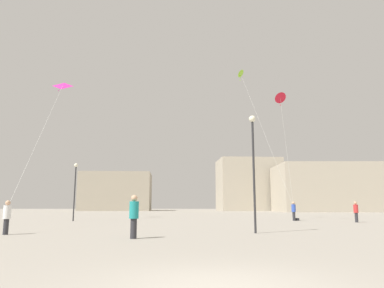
% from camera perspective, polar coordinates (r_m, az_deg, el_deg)
% --- Properties ---
extents(ground_plane, '(300.00, 300.00, 0.00)m').
position_cam_1_polar(ground_plane, '(6.72, 4.36, -21.76)').
color(ground_plane, '#9E9689').
extents(person_in_blue, '(0.38, 0.38, 1.76)m').
position_cam_1_polar(person_in_blue, '(35.40, 15.85, -10.08)').
color(person_in_blue, '#2D2D33').
rests_on(person_in_blue, ground_plane).
extents(person_in_white, '(0.36, 0.36, 1.65)m').
position_cam_1_polar(person_in_white, '(20.09, -27.34, -10.09)').
color(person_in_white, '#2D2D33').
rests_on(person_in_white, ground_plane).
extents(person_in_teal, '(0.40, 0.40, 1.86)m').
position_cam_1_polar(person_in_teal, '(15.98, -9.21, -11.00)').
color(person_in_teal, '#2D2D33').
rests_on(person_in_teal, ground_plane).
extents(person_in_red, '(0.38, 0.38, 1.74)m').
position_cam_1_polar(person_in_red, '(33.71, 24.61, -9.64)').
color(person_in_red, '#2D2D33').
rests_on(person_in_red, ground_plane).
extents(kite_magenta_delta, '(5.64, 20.68, 13.60)m').
position_cam_1_polar(kite_magenta_delta, '(42.06, -19.96, 8.47)').
color(kite_magenta_delta, '#D12899').
extents(kite_lime_diamond, '(4.74, 3.35, 14.55)m').
position_cam_1_polar(kite_lime_diamond, '(39.60, 7.85, 10.67)').
color(kite_lime_diamond, '#8CD12D').
extents(kite_crimson_diamond, '(1.76, 1.53, 10.79)m').
position_cam_1_polar(kite_crimson_diamond, '(35.64, 13.83, 7.05)').
color(kite_crimson_diamond, red).
extents(building_left_hall, '(19.13, 15.28, 10.22)m').
position_cam_1_polar(building_left_hall, '(102.14, -11.83, -7.46)').
color(building_left_hall, '#A39984').
rests_on(building_left_hall, ground_plane).
extents(building_centre_hall, '(16.69, 13.93, 13.81)m').
position_cam_1_polar(building_centre_hall, '(99.36, 8.92, -6.45)').
color(building_centre_hall, '#B2A893').
rests_on(building_centre_hall, ground_plane).
extents(building_right_hall, '(28.33, 15.84, 10.65)m').
position_cam_1_polar(building_right_hall, '(89.59, 22.22, -6.51)').
color(building_right_hall, '#B2A893').
rests_on(building_right_hall, ground_plane).
extents(lamppost_east, '(0.36, 0.36, 6.20)m').
position_cam_1_polar(lamppost_east, '(19.33, 9.72, -1.78)').
color(lamppost_east, '#2D2D30').
rests_on(lamppost_east, ground_plane).
extents(lamppost_west, '(0.36, 0.36, 5.29)m').
position_cam_1_polar(lamppost_west, '(35.12, -18.08, -5.80)').
color(lamppost_west, '#2D2D30').
rests_on(lamppost_west, ground_plane).
extents(handbag_beside_flyer, '(0.34, 0.29, 0.24)m').
position_cam_1_polar(handbag_beside_flyer, '(35.62, 16.42, -11.42)').
color(handbag_beside_flyer, black).
rests_on(handbag_beside_flyer, ground_plane).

